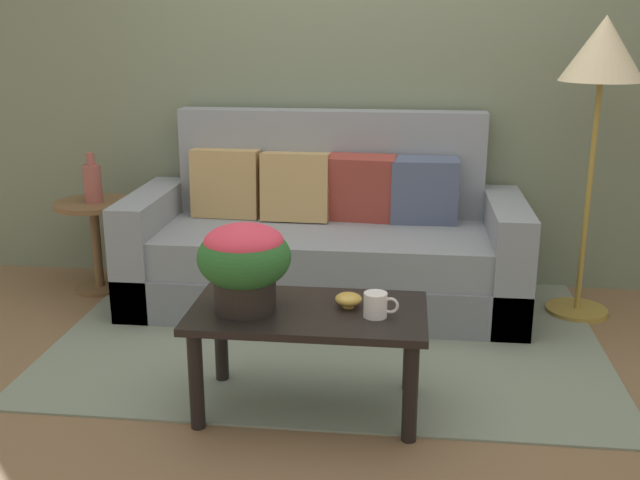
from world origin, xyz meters
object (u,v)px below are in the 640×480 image
(snack_bowl, at_px, (349,299))
(floor_lamp, at_px, (602,66))
(potted_plant, at_px, (244,259))
(table_vase, at_px, (93,182))
(coffee_mug, at_px, (376,305))
(coffee_table, at_px, (308,327))
(side_table, at_px, (95,229))
(couch, at_px, (325,245))

(snack_bowl, bearing_deg, floor_lamp, 44.85)
(floor_lamp, xyz_separation_m, potted_plant, (-1.63, -1.27, -0.70))
(table_vase, bearing_deg, snack_bowl, -37.67)
(coffee_mug, height_order, table_vase, table_vase)
(snack_bowl, bearing_deg, potted_plant, -170.20)
(coffee_table, height_order, floor_lamp, floor_lamp)
(side_table, xyz_separation_m, coffee_mug, (1.75, -1.35, 0.12))
(side_table, xyz_separation_m, potted_plant, (1.21, -1.33, 0.29))
(coffee_table, height_order, snack_bowl, snack_bowl)
(coffee_table, bearing_deg, floor_lamp, 42.26)
(side_table, height_order, table_vase, table_vase)
(floor_lamp, bearing_deg, coffee_table, -137.74)
(side_table, distance_m, coffee_mug, 2.21)
(side_table, distance_m, table_vase, 0.29)
(snack_bowl, height_order, table_vase, table_vase)
(potted_plant, bearing_deg, coffee_table, 6.19)
(side_table, bearing_deg, snack_bowl, -37.66)
(coffee_mug, bearing_deg, table_vase, 142.34)
(coffee_table, height_order, side_table, side_table)
(coffee_table, height_order, table_vase, table_vase)
(floor_lamp, bearing_deg, coffee_mug, -130.13)
(couch, relative_size, snack_bowl, 19.74)
(side_table, relative_size, snack_bowl, 4.94)
(coffee_mug, xyz_separation_m, snack_bowl, (-0.12, 0.09, -0.02))
(coffee_table, relative_size, potted_plant, 2.56)
(potted_plant, xyz_separation_m, table_vase, (-1.20, 1.32, 0.00))
(snack_bowl, bearing_deg, coffee_mug, -37.61)
(coffee_mug, bearing_deg, snack_bowl, 142.39)
(couch, height_order, coffee_table, couch)
(potted_plant, xyz_separation_m, coffee_mug, (0.54, -0.02, -0.17))
(floor_lamp, distance_m, potted_plant, 2.18)
(couch, bearing_deg, potted_plant, -98.28)
(potted_plant, distance_m, snack_bowl, 0.46)
(coffee_table, xyz_separation_m, side_table, (-1.47, 1.30, 0.01))
(potted_plant, height_order, table_vase, table_vase)
(couch, bearing_deg, coffee_table, -87.01)
(side_table, height_order, snack_bowl, side_table)
(side_table, xyz_separation_m, snack_bowl, (1.63, -1.26, 0.10))
(coffee_mug, relative_size, table_vase, 0.48)
(coffee_mug, height_order, snack_bowl, coffee_mug)
(couch, relative_size, table_vase, 7.52)
(floor_lamp, relative_size, snack_bowl, 14.41)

